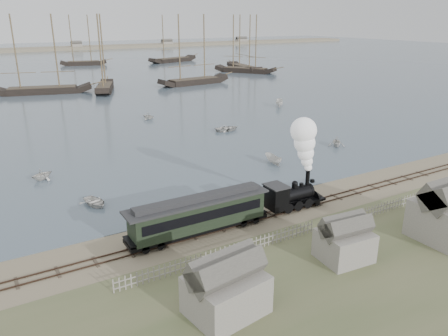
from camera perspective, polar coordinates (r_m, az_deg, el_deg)
ground at (r=45.61m, az=2.72°, el=-5.73°), size 600.00×600.00×0.00m
harbor_water at (r=206.65m, az=-24.64°, el=12.19°), size 600.00×336.00×0.06m
rail_track at (r=44.10m, az=4.15°, el=-6.61°), size 120.00×1.80×0.16m
picket_fence_west at (r=37.31m, az=0.18°, el=-11.79°), size 19.00×0.10×1.20m
picket_fence_east at (r=48.44m, az=20.30°, el=-5.43°), size 15.00×0.10×1.20m
shed_left at (r=31.55m, az=0.28°, el=-18.29°), size 5.00×4.00×4.10m
shed_mid at (r=38.63m, az=15.27°, el=-11.37°), size 4.00×3.50×3.60m
shed_right at (r=45.54m, az=26.99°, el=-8.01°), size 6.00×5.00×5.10m
far_spit at (r=286.05m, az=-26.66°, el=13.39°), size 500.00×20.00×1.80m
locomotive at (r=45.81m, az=10.26°, el=-0.14°), size 7.43×2.78×9.27m
passenger_coach at (r=40.23m, az=-3.31°, el=-5.95°), size 13.85×2.67×3.36m
beached_dinghy at (r=43.31m, az=-3.40°, el=-6.64°), size 2.72×3.63×0.71m
rowboat_0 at (r=48.80m, az=-16.51°, el=-4.28°), size 4.04×3.29×0.73m
rowboat_1 at (r=58.34m, az=-22.69°, el=-0.75°), size 3.30×3.50×1.46m
rowboat_2 at (r=60.04m, az=6.42°, el=1.12°), size 3.33×1.30×1.28m
rowboat_3 at (r=77.38m, az=0.42°, el=5.21°), size 3.32×4.49×0.90m
rowboat_4 at (r=70.05m, az=14.50°, el=3.37°), size 3.83×3.75×1.53m
rowboat_5 at (r=99.38m, az=7.23°, el=8.40°), size 4.14×3.66×1.56m
rowboat_7 at (r=87.37m, az=-9.87°, el=6.73°), size 3.48×3.34×1.41m
schooner_2 at (r=124.34m, az=-23.16°, el=13.50°), size 25.28×11.57×20.00m
schooner_3 at (r=123.04m, az=-15.68°, el=14.25°), size 10.30×18.47×20.00m
schooner_4 at (r=131.69m, az=-4.03°, el=15.17°), size 22.77×7.59×20.00m
schooner_5 at (r=160.26m, az=2.84°, el=15.90°), size 17.15×21.27×20.00m
schooner_8 at (r=193.50m, az=-18.15°, el=15.58°), size 18.79×8.61×20.00m
schooner_9 at (r=200.36m, az=-6.80°, el=16.45°), size 24.70×12.67×20.00m
schooner_10 at (r=167.74m, az=2.64°, el=16.05°), size 8.36×23.15×20.00m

